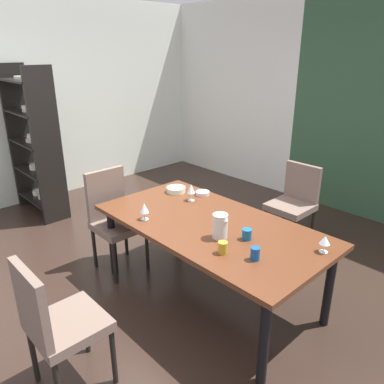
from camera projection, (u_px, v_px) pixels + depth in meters
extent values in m
cube|color=#2F201A|center=(146.00, 272.00, 3.80)|extent=(5.60, 6.02, 0.02)
cube|color=silver|center=(230.00, 93.00, 6.22)|extent=(2.53, 0.10, 2.83)
cube|color=silver|center=(22.00, 103.00, 5.16)|extent=(0.10, 6.02, 2.83)
cube|color=#572D19|center=(210.00, 225.00, 3.17)|extent=(2.02, 1.05, 0.04)
cylinder|color=black|center=(178.00, 217.00, 4.20)|extent=(0.07, 0.07, 0.70)
cylinder|color=black|center=(329.00, 288.00, 2.96)|extent=(0.07, 0.07, 0.70)
cylinder|color=black|center=(112.00, 242.00, 3.66)|extent=(0.07, 0.07, 0.70)
cylinder|color=black|center=(264.00, 342.00, 2.42)|extent=(0.07, 0.07, 0.70)
cube|color=#705B50|center=(290.00, 207.00, 4.14)|extent=(0.44, 0.44, 0.07)
cube|color=#705B50|center=(302.00, 184.00, 4.19)|extent=(0.42, 0.05, 0.45)
cylinder|color=black|center=(293.00, 239.00, 3.98)|extent=(0.04, 0.04, 0.44)
cylinder|color=black|center=(264.00, 227.00, 4.24)|extent=(0.04, 0.04, 0.44)
cylinder|color=black|center=(312.00, 228.00, 4.23)|extent=(0.04, 0.04, 0.44)
cylinder|color=black|center=(283.00, 218.00, 4.49)|extent=(0.04, 0.04, 0.44)
cube|color=#705B50|center=(69.00, 325.00, 2.39)|extent=(0.44, 0.44, 0.07)
cube|color=#705B50|center=(31.00, 307.00, 2.17)|extent=(0.42, 0.05, 0.49)
cylinder|color=black|center=(85.00, 327.00, 2.73)|extent=(0.04, 0.04, 0.44)
cylinder|color=black|center=(114.00, 357.00, 2.47)|extent=(0.04, 0.04, 0.44)
cylinder|color=black|center=(33.00, 355.00, 2.49)|extent=(0.04, 0.04, 0.44)
cube|color=#705B50|center=(119.00, 226.00, 3.70)|extent=(0.44, 0.44, 0.07)
cube|color=#705B50|center=(106.00, 195.00, 3.74)|extent=(0.05, 0.42, 0.54)
cylinder|color=black|center=(147.00, 249.00, 3.79)|extent=(0.04, 0.04, 0.44)
cylinder|color=black|center=(115.00, 263.00, 3.54)|extent=(0.04, 0.04, 0.44)
cylinder|color=black|center=(126.00, 236.00, 4.04)|extent=(0.04, 0.04, 0.44)
cylinder|color=black|center=(94.00, 248.00, 3.80)|extent=(0.04, 0.04, 0.44)
cube|color=black|center=(21.00, 137.00, 5.15)|extent=(0.05, 0.35, 1.94)
cube|color=black|center=(48.00, 149.00, 4.57)|extent=(0.05, 0.35, 1.94)
cube|color=black|center=(42.00, 198.00, 5.14)|extent=(0.89, 0.35, 0.02)
cylinder|color=white|center=(38.00, 193.00, 5.22)|extent=(0.15, 0.15, 0.06)
cylinder|color=silver|center=(43.00, 196.00, 5.09)|extent=(0.14, 0.14, 0.06)
cube|color=black|center=(38.00, 171.00, 5.00)|extent=(0.89, 0.35, 0.02)
cylinder|color=white|center=(36.00, 167.00, 5.03)|extent=(0.16, 0.16, 0.06)
cube|color=black|center=(34.00, 143.00, 4.86)|extent=(0.89, 0.35, 0.02)
cylinder|color=beige|center=(33.00, 140.00, 4.85)|extent=(0.19, 0.19, 0.05)
cylinder|color=silver|center=(31.00, 137.00, 4.88)|extent=(0.10, 0.10, 0.09)
cube|color=black|center=(29.00, 112.00, 4.72)|extent=(0.89, 0.35, 0.02)
cylinder|color=silver|center=(29.00, 110.00, 4.71)|extent=(0.16, 0.16, 0.02)
cylinder|color=silver|center=(27.00, 108.00, 4.75)|extent=(0.12, 0.12, 0.07)
cube|color=black|center=(24.00, 80.00, 4.58)|extent=(0.89, 0.35, 0.02)
cylinder|color=silver|center=(21.00, 77.00, 4.62)|extent=(0.17, 0.17, 0.04)
cylinder|color=silver|center=(191.00, 200.00, 3.63)|extent=(0.07, 0.07, 0.00)
cylinder|color=silver|center=(191.00, 197.00, 3.61)|extent=(0.01, 0.01, 0.07)
cone|color=silver|center=(191.00, 189.00, 3.58)|extent=(0.08, 0.08, 0.09)
cylinder|color=silver|center=(145.00, 219.00, 3.23)|extent=(0.07, 0.07, 0.00)
cylinder|color=silver|center=(145.00, 216.00, 3.22)|extent=(0.01, 0.01, 0.06)
cone|color=silver|center=(144.00, 208.00, 3.19)|extent=(0.08, 0.08, 0.09)
cylinder|color=silver|center=(323.00, 252.00, 2.71)|extent=(0.06, 0.06, 0.00)
cylinder|color=silver|center=(324.00, 248.00, 2.70)|extent=(0.01, 0.01, 0.06)
cone|color=silver|center=(325.00, 240.00, 2.68)|extent=(0.08, 0.08, 0.06)
cylinder|color=beige|center=(203.00, 193.00, 3.76)|extent=(0.14, 0.14, 0.04)
cylinder|color=silver|center=(176.00, 190.00, 3.83)|extent=(0.19, 0.19, 0.05)
cylinder|color=#17598A|center=(247.00, 234.00, 2.88)|extent=(0.08, 0.08, 0.09)
cylinder|color=#15488C|center=(255.00, 254.00, 2.60)|extent=(0.07, 0.07, 0.10)
cylinder|color=#B68F29|center=(223.00, 248.00, 2.68)|extent=(0.07, 0.07, 0.09)
cylinder|color=silver|center=(220.00, 226.00, 2.89)|extent=(0.12, 0.12, 0.20)
cone|color=silver|center=(226.00, 218.00, 2.82)|extent=(0.04, 0.04, 0.04)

